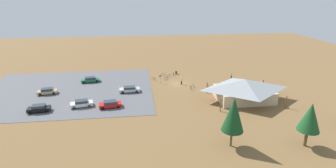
{
  "coord_description": "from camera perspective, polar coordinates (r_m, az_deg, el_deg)",
  "views": [
    {
      "loc": [
        10.57,
        62.24,
        22.42
      ],
      "look_at": [
        3.2,
        3.11,
        1.2
      ],
      "focal_mm": 27.66,
      "sensor_mm": 36.0,
      "label": 1
    }
  ],
  "objects": [
    {
      "name": "pine_mideast",
      "position": [
        39.67,
        14.22,
        -6.56
      ],
      "size": [
        3.37,
        3.37,
        8.0
      ],
      "color": "brown",
      "rests_on": "ground"
    },
    {
      "name": "bicycle_yellow_trailside",
      "position": [
        72.17,
        0.21,
        1.82
      ],
      "size": [
        1.33,
        1.17,
        0.84
      ],
      "color": "black",
      "rests_on": "ground"
    },
    {
      "name": "car_red_mid_lot",
      "position": [
        54.46,
        -12.61,
        -4.35
      ],
      "size": [
        4.69,
        2.45,
        1.4
      ],
      "color": "red",
      "rests_on": "parking_lot_asphalt"
    },
    {
      "name": "bicycle_white_edge_south",
      "position": [
        65.03,
        5.56,
        -0.33
      ],
      "size": [
        0.48,
        1.67,
        0.79
      ],
      "color": "black",
      "rests_on": "ground"
    },
    {
      "name": "bicycle_red_lone_west",
      "position": [
        63.43,
        5.07,
        -0.82
      ],
      "size": [
        0.48,
        1.66,
        0.81
      ],
      "color": "black",
      "rests_on": "ground"
    },
    {
      "name": "pine_west",
      "position": [
        44.11,
        28.84,
        -6.44
      ],
      "size": [
        3.29,
        3.29,
        7.14
      ],
      "color": "brown",
      "rests_on": "ground"
    },
    {
      "name": "visitor_near_lot",
      "position": [
        72.89,
        13.79,
        1.9
      ],
      "size": [
        0.36,
        0.36,
        1.83
      ],
      "color": "#2D3347",
      "rests_on": "ground"
    },
    {
      "name": "car_tan_by_curb",
      "position": [
        66.16,
        -25.07,
        -1.45
      ],
      "size": [
        4.49,
        2.36,
        1.41
      ],
      "color": "tan",
      "rests_on": "parking_lot_asphalt"
    },
    {
      "name": "car_silver_inner_stall",
      "position": [
        61.85,
        -8.48,
        -1.15
      ],
      "size": [
        4.81,
        2.04,
        1.36
      ],
      "color": "#BCBCC1",
      "rests_on": "parking_lot_asphalt"
    },
    {
      "name": "car_white_second_row",
      "position": [
        56.41,
        -18.5,
        -4.07
      ],
      "size": [
        4.69,
        2.65,
        1.41
      ],
      "color": "white",
      "rests_on": "parking_lot_asphalt"
    },
    {
      "name": "visitor_crossing_yard",
      "position": [
        66.35,
        2.98,
        0.7
      ],
      "size": [
        0.4,
        0.36,
        1.82
      ],
      "color": "#2D3347",
      "rests_on": "ground"
    },
    {
      "name": "trash_bin",
      "position": [
        74.93,
        1.83,
        2.54
      ],
      "size": [
        0.6,
        0.6,
        0.9
      ],
      "primitive_type": "cylinder",
      "color": "brown",
      "rests_on": "ground"
    },
    {
      "name": "bike_pavilion",
      "position": [
        58.59,
        16.48,
        -0.95
      ],
      "size": [
        14.19,
        10.49,
        4.75
      ],
      "color": "#C6B28E",
      "rests_on": "ground"
    },
    {
      "name": "car_black_aisle_side",
      "position": [
        57.24,
        -26.56,
        -4.83
      ],
      "size": [
        4.39,
        2.25,
        1.45
      ],
      "color": "black",
      "rests_on": "parking_lot_asphalt"
    },
    {
      "name": "parking_lot_asphalt",
      "position": [
        66.85,
        -21.24,
        -1.36
      ],
      "size": [
        40.32,
        31.51,
        0.05
      ],
      "primitive_type": "cube",
      "color": "#56565B",
      "rests_on": "ground"
    },
    {
      "name": "bicycle_green_edge_north",
      "position": [
        73.51,
        -1.01,
        2.13
      ],
      "size": [
        1.48,
        0.88,
        0.79
      ],
      "color": "black",
      "rests_on": "ground"
    },
    {
      "name": "lot_sign",
      "position": [
        67.05,
        -1.74,
        1.33
      ],
      "size": [
        0.56,
        0.08,
        2.2
      ],
      "color": "#99999E",
      "rests_on": "ground"
    },
    {
      "name": "bicycle_black_by_bin",
      "position": [
        69.74,
        -3.15,
        1.15
      ],
      "size": [
        1.11,
        1.35,
        0.85
      ],
      "color": "black",
      "rests_on": "ground"
    },
    {
      "name": "bicycle_purple_front_row",
      "position": [
        69.78,
        -0.46,
        1.2
      ],
      "size": [
        1.41,
        1.1,
        0.88
      ],
      "color": "black",
      "rests_on": "ground"
    },
    {
      "name": "ground",
      "position": [
        66.99,
        2.39,
        0.03
      ],
      "size": [
        160.0,
        160.0,
        0.0
      ],
      "primitive_type": "plane",
      "color": "brown",
      "rests_on": "ground"
    },
    {
      "name": "bicycle_orange_yard_right",
      "position": [
        64.23,
        8.98,
        -0.72
      ],
      "size": [
        0.48,
        1.7,
        0.79
      ],
      "color": "black",
      "rests_on": "ground"
    },
    {
      "name": "bicycle_blue_yard_center",
      "position": [
        73.6,
        1.2,
        2.16
      ],
      "size": [
        0.58,
        1.73,
        0.82
      ],
      "color": "black",
      "rests_on": "ground"
    },
    {
      "name": "car_green_back_corner",
      "position": [
        70.94,
        -16.73,
        0.95
      ],
      "size": [
        4.86,
        2.5,
        1.39
      ],
      "color": "#1E6B3D",
      "rests_on": "parking_lot_asphalt"
    }
  ]
}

